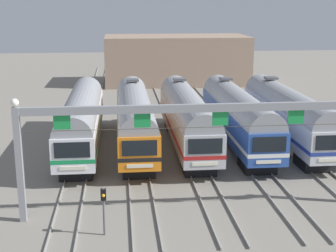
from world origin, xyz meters
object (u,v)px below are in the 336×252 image
Objects in this scene: commuter_train_orange at (135,117)px; commuter_train_blue at (238,114)px; catenary_gantry at (220,125)px; commuter_train_stainless at (187,116)px; commuter_train_silver at (287,113)px; commuter_train_white at (82,118)px; yard_signal_mast at (104,202)px.

commuter_train_blue is (8.64, 0.00, 0.00)m from commuter_train_orange.
catenary_gantry is at bearing -107.74° from commuter_train_blue.
commuter_train_stainless is 4.32m from commuter_train_blue.
commuter_train_silver is at bearing 0.00° from commuter_train_orange.
commuter_train_stainless is at bearing 0.03° from commuter_train_white.
commuter_train_white reaches higher than yard_signal_mast.
commuter_train_silver is 0.80× the size of catenary_gantry.
commuter_train_blue reaches higher than commuter_train_white.
commuter_train_silver is at bearing 0.00° from commuter_train_blue.
commuter_train_stainless is (4.32, 0.00, 0.00)m from commuter_train_orange.
commuter_train_orange is 14.41m from catenary_gantry.
commuter_train_orange and commuter_train_blue have the same top height.
yard_signal_mast is at bearing -82.16° from commuter_train_white.
commuter_train_orange is 1.00× the size of commuter_train_stainless.
commuter_train_blue is 6.90× the size of yard_signal_mast.
commuter_train_silver is at bearing 57.38° from catenary_gantry.
commuter_train_silver is at bearing 0.00° from commuter_train_stainless.
commuter_train_orange is at bearing 0.06° from commuter_train_white.
commuter_train_orange is (4.32, 0.00, 0.00)m from commuter_train_white.
commuter_train_orange reaches higher than commuter_train_white.
commuter_train_stainless is 1.00× the size of commuter_train_silver.
commuter_train_white is 17.28m from commuter_train_silver.
commuter_train_blue is 19.07m from yard_signal_mast.
commuter_train_stainless is at bearing 90.00° from catenary_gantry.
commuter_train_stainless reaches higher than commuter_train_white.
commuter_train_stainless and commuter_train_blue have the same top height.
commuter_train_stainless is 6.90× the size of yard_signal_mast.
catenary_gantry reaches higher than commuter_train_silver.
commuter_train_blue is at bearing 72.26° from catenary_gantry.
commuter_train_orange is 4.32m from commuter_train_stainless.
catenary_gantry is at bearing -90.00° from commuter_train_stainless.
catenary_gantry is (-8.64, -13.50, 2.58)m from commuter_train_silver.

